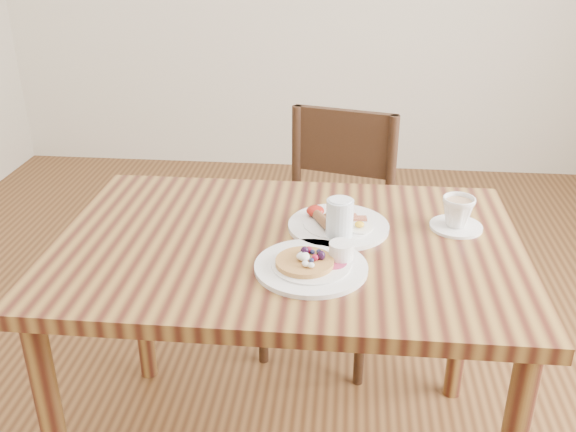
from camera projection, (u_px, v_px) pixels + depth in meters
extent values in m
cube|color=olive|center=(288.00, 247.00, 1.66)|extent=(1.20, 0.80, 0.04)
cylinder|color=olive|center=(463.00, 307.00, 2.08)|extent=(0.06, 0.06, 0.71)
cylinder|color=olive|center=(140.00, 290.00, 2.18)|extent=(0.06, 0.06, 0.71)
cube|color=#321D12|center=(327.00, 240.00, 2.30)|extent=(0.51, 0.51, 0.04)
cylinder|color=#321D12|center=(263.00, 312.00, 2.30)|extent=(0.04, 0.04, 0.43)
cylinder|color=#321D12|center=(360.00, 332.00, 2.19)|extent=(0.04, 0.04, 0.43)
cylinder|color=#321D12|center=(296.00, 265.00, 2.61)|extent=(0.04, 0.04, 0.43)
cylinder|color=#321D12|center=(383.00, 281.00, 2.50)|extent=(0.04, 0.04, 0.43)
cylinder|color=#321D12|center=(391.00, 174.00, 2.31)|extent=(0.04, 0.04, 0.43)
cylinder|color=#321D12|center=(297.00, 162.00, 2.42)|extent=(0.04, 0.04, 0.43)
cube|color=#321D12|center=(344.00, 142.00, 2.33)|extent=(0.38, 0.12, 0.24)
cylinder|color=white|center=(311.00, 267.00, 1.52)|extent=(0.27, 0.27, 0.01)
cylinder|color=white|center=(311.00, 265.00, 1.52)|extent=(0.19, 0.19, 0.01)
cylinder|color=#B22D59|center=(332.00, 262.00, 1.52)|extent=(0.07, 0.07, 0.00)
cylinder|color=#C68C47|center=(305.00, 262.00, 1.51)|extent=(0.14, 0.14, 0.01)
ellipsoid|color=white|center=(302.00, 257.00, 1.50)|extent=(0.03, 0.03, 0.02)
ellipsoid|color=white|center=(308.00, 264.00, 1.48)|extent=(0.02, 0.02, 0.01)
cylinder|color=white|center=(341.00, 250.00, 1.53)|extent=(0.06, 0.06, 0.04)
cylinder|color=#591E07|center=(342.00, 245.00, 1.53)|extent=(0.05, 0.05, 0.00)
sphere|color=black|center=(318.00, 254.00, 1.51)|extent=(0.02, 0.02, 0.02)
sphere|color=#1E234C|center=(319.00, 252.00, 1.53)|extent=(0.01, 0.01, 0.01)
sphere|color=#1E234C|center=(315.00, 248.00, 1.55)|extent=(0.01, 0.01, 0.01)
sphere|color=#B21938|center=(307.00, 250.00, 1.53)|extent=(0.02, 0.02, 0.02)
sphere|color=black|center=(300.00, 250.00, 1.53)|extent=(0.02, 0.02, 0.02)
sphere|color=#1E234C|center=(294.00, 254.00, 1.52)|extent=(0.01, 0.01, 0.01)
sphere|color=black|center=(302.00, 256.00, 1.51)|extent=(0.02, 0.02, 0.02)
sphere|color=#1E234C|center=(305.00, 260.00, 1.49)|extent=(0.01, 0.01, 0.01)
sphere|color=#1E234C|center=(313.00, 262.00, 1.49)|extent=(0.01, 0.01, 0.01)
sphere|color=#B21938|center=(316.00, 257.00, 1.50)|extent=(0.02, 0.02, 0.02)
sphere|color=#1E234C|center=(339.00, 273.00, 1.47)|extent=(0.01, 0.01, 0.01)
sphere|color=#B21938|center=(345.00, 265.00, 1.50)|extent=(0.01, 0.01, 0.01)
sphere|color=black|center=(343.00, 255.00, 1.53)|extent=(0.02, 0.02, 0.02)
cylinder|color=white|center=(338.00, 226.00, 1.72)|extent=(0.27, 0.27, 0.01)
cylinder|color=white|center=(339.00, 224.00, 1.71)|extent=(0.19, 0.19, 0.01)
cylinder|color=brown|center=(323.00, 221.00, 1.69)|extent=(0.06, 0.10, 0.03)
cylinder|color=brown|center=(333.00, 224.00, 1.68)|extent=(0.06, 0.10, 0.03)
cube|color=maroon|center=(343.00, 217.00, 1.74)|extent=(0.08, 0.04, 0.01)
cube|color=maroon|center=(352.00, 218.00, 1.72)|extent=(0.08, 0.03, 0.01)
cylinder|color=white|center=(359.00, 228.00, 1.68)|extent=(0.07, 0.07, 0.00)
ellipsoid|color=yellow|center=(359.00, 224.00, 1.68)|extent=(0.03, 0.03, 0.01)
ellipsoid|color=#A5190F|center=(315.00, 211.00, 1.75)|extent=(0.05, 0.05, 0.03)
cylinder|color=white|center=(456.00, 226.00, 1.72)|extent=(0.14, 0.14, 0.01)
imported|color=white|center=(458.00, 212.00, 1.70)|extent=(0.12, 0.12, 0.08)
cylinder|color=tan|center=(459.00, 202.00, 1.69)|extent=(0.07, 0.07, 0.00)
cylinder|color=silver|center=(340.00, 220.00, 1.64)|extent=(0.07, 0.07, 0.11)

